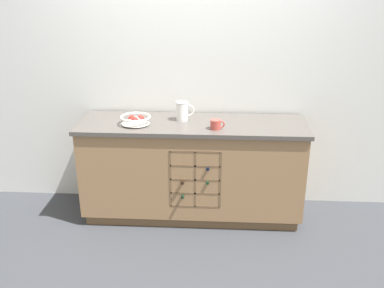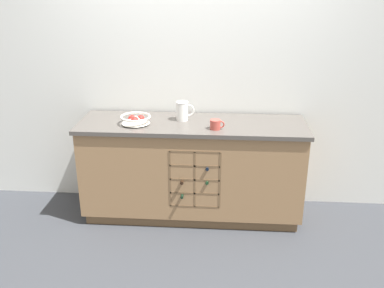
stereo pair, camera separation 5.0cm
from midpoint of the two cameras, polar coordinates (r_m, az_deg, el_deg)
The scene contains 6 objects.
ground_plane at distance 4.02m, azimuth -0.36°, elevation -9.23°, with size 14.00×14.00×0.00m, color #383A3F.
back_wall at distance 3.88m, azimuth -0.07°, elevation 9.93°, with size 4.40×0.06×2.55m, color silver.
kitchen_island at distance 3.81m, azimuth -0.37°, elevation -3.39°, with size 1.95×0.62×0.89m.
fruit_bowl at distance 3.62m, azimuth -7.92°, elevation 3.29°, with size 0.26×0.26×0.08m.
white_pitcher at distance 3.69m, azimuth -1.67°, elevation 4.47°, with size 0.16×0.11×0.17m.
ceramic_mug at distance 3.49m, azimuth 2.80°, elevation 2.63°, with size 0.12×0.09×0.08m.
Camera 1 is at (0.20, -3.45, 2.05)m, focal length 40.00 mm.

